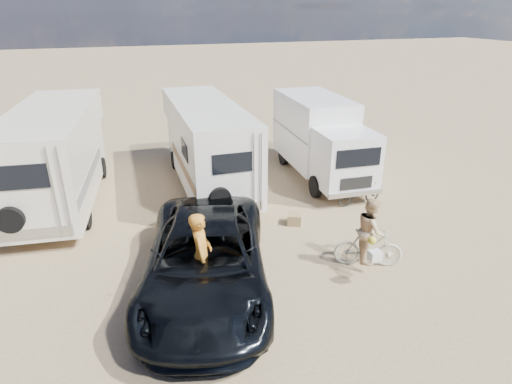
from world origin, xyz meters
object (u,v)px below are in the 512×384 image
object	(u,v)px
rv_left	(56,158)
cooler	(167,257)
rider_man	(202,261)
rider_woman	(370,236)
box_truck	(322,140)
bike_man	(203,281)
rv_main	(207,146)
dark_suv	(206,260)
bike_woman	(368,248)
bike_parked	(359,193)
crate	(294,219)

from	to	relation	value
rv_left	cooler	xyz separation A→B (m)	(2.72, -5.05, -1.32)
rv_left	rider_man	xyz separation A→B (m)	(3.30, -6.65, -0.59)
rider_woman	cooler	xyz separation A→B (m)	(-4.79, 1.64, -0.59)
box_truck	bike_man	distance (m)	8.43
rv_main	dark_suv	size ratio (longest dim) A/B	1.20
box_truck	bike_woman	world-z (taller)	box_truck
bike_man	rider_man	distance (m)	0.52
rv_left	rider_woman	distance (m)	10.09
rv_left	bike_parked	size ratio (longest dim) A/B	4.53
rv_main	rider_woman	world-z (taller)	rv_main
bike_man	rider_man	xyz separation A→B (m)	(0.00, -0.00, 0.52)
rv_left	bike_man	xyz separation A→B (m)	(3.30, -6.65, -1.11)
rv_left	rider_woman	size ratio (longest dim) A/B	4.21
rider_man	rider_woman	size ratio (longest dim) A/B	1.17
bike_parked	bike_man	bearing A→B (deg)	115.85
rv_main	cooler	distance (m)	5.57
bike_man	cooler	xyz separation A→B (m)	(-0.58, 1.60, -0.21)
bike_man	bike_woman	distance (m)	4.22
dark_suv	rider_woman	size ratio (longest dim) A/B	3.54
rider_man	rider_woman	world-z (taller)	rider_man
dark_suv	bike_parked	world-z (taller)	dark_suv
bike_woman	rv_left	bearing A→B (deg)	72.88
bike_parked	rider_woman	bearing A→B (deg)	149.07
rv_left	dark_suv	xyz separation A→B (m)	(3.44, -6.37, -0.74)
dark_suv	bike_parked	xyz separation A→B (m)	(5.84, 2.98, -0.41)
dark_suv	rider_woman	distance (m)	4.09
bike_man	cooler	size ratio (longest dim) A/B	2.89
rv_left	bike_parked	bearing A→B (deg)	-13.10
crate	box_truck	bearing A→B (deg)	52.58
box_truck	rider_man	distance (m)	8.38
rider_woman	bike_parked	distance (m)	3.76
bike_woman	rider_man	distance (m)	4.24
rv_main	dark_suv	distance (m)	6.48
bike_parked	rv_left	bearing A→B (deg)	67.27
rider_man	crate	world-z (taller)	rider_man
rider_woman	rv_main	bearing A→B (deg)	45.73
dark_suv	crate	xyz separation A→B (m)	(3.24, 2.36, -0.65)
rider_man	box_truck	bearing A→B (deg)	-29.08
rv_main	bike_man	size ratio (longest dim) A/B	4.09
cooler	box_truck	bearing A→B (deg)	53.79
dark_suv	rider_man	world-z (taller)	rider_man
bike_parked	rider_man	bearing A→B (deg)	115.85
rv_main	crate	distance (m)	4.47
dark_suv	crate	size ratio (longest dim) A/B	14.33
cooler	crate	bearing A→B (deg)	34.71
rv_main	bike_parked	xyz separation A→B (m)	(4.32, -3.29, -1.09)
bike_man	bike_parked	bearing A→B (deg)	-45.70
dark_suv	rider_woman	bearing A→B (deg)	11.26
crate	rider_woman	bearing A→B (deg)	-72.68
rider_man	rider_woman	bearing A→B (deg)	-74.74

